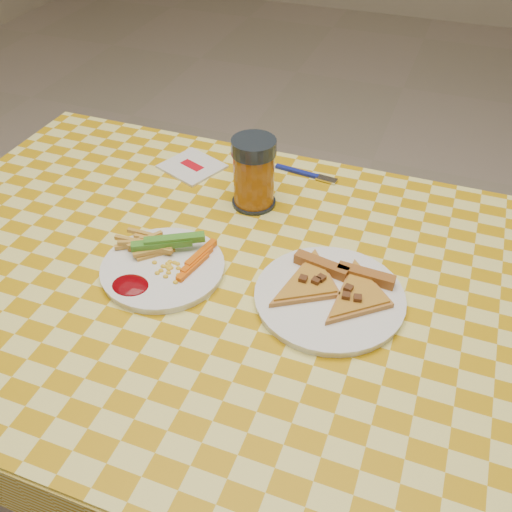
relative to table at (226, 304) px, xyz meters
The scene contains 9 objects.
ground 0.68m from the table, ahead, with size 8.00×8.00×0.00m, color #BCAA97.
table is the anchor object (origin of this frame).
plate_left 0.13m from the table, 163.43° to the right, with size 0.21×0.21×0.01m, color white.
plate_right 0.21m from the table, ahead, with size 0.25×0.25×0.01m, color white.
fries_veggies 0.15m from the table, behind, with size 0.19×0.18×0.04m.
pizza_slices 0.22m from the table, ahead, with size 0.23×0.21×0.02m.
drink_glass 0.27m from the table, 97.26° to the left, with size 0.09×0.09×0.15m.
napkin 0.38m from the table, 124.28° to the left, with size 0.15×0.15×0.01m.
fork 0.38m from the table, 83.34° to the left, with size 0.15×0.03×0.01m.
Camera 1 is at (0.32, -0.68, 1.43)m, focal length 40.00 mm.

